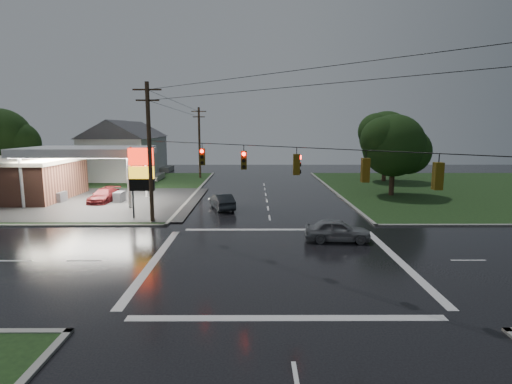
{
  "coord_description": "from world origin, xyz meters",
  "views": [
    {
      "loc": [
        -1.25,
        -21.9,
        7.51
      ],
      "look_at": [
        -1.16,
        6.07,
        3.0
      ],
      "focal_mm": 28.0,
      "sensor_mm": 36.0,
      "label": 1
    }
  ],
  "objects_px": {
    "house_near": "(118,150)",
    "tree_ne_near": "(395,146)",
    "car_north": "(222,201)",
    "house_far": "(136,146)",
    "utility_pole_nw": "(150,151)",
    "tree_ne_far": "(387,137)",
    "tree_nw_behind": "(2,138)",
    "pylon_sign": "(141,171)",
    "car_pump": "(104,196)",
    "utility_pole_n": "(199,142)",
    "car_crossing": "(337,230)",
    "gas_station": "(22,176)"
  },
  "relations": [
    {
      "from": "tree_ne_near",
      "to": "car_north",
      "type": "bearing_deg",
      "value": -158.27
    },
    {
      "from": "car_crossing",
      "to": "car_pump",
      "type": "relative_size",
      "value": 0.9
    },
    {
      "from": "tree_ne_far",
      "to": "car_north",
      "type": "height_order",
      "value": "tree_ne_far"
    },
    {
      "from": "car_crossing",
      "to": "car_pump",
      "type": "xyz_separation_m",
      "value": [
        -20.86,
        14.17,
        -0.04
      ]
    },
    {
      "from": "gas_station",
      "to": "car_crossing",
      "type": "relative_size",
      "value": 6.01
    },
    {
      "from": "utility_pole_nw",
      "to": "car_north",
      "type": "height_order",
      "value": "utility_pole_nw"
    },
    {
      "from": "tree_ne_far",
      "to": "utility_pole_nw",
      "type": "bearing_deg",
      "value": -137.41
    },
    {
      "from": "tree_nw_behind",
      "to": "tree_ne_far",
      "type": "distance_m",
      "value": 51.15
    },
    {
      "from": "house_near",
      "to": "tree_ne_near",
      "type": "height_order",
      "value": "tree_ne_near"
    },
    {
      "from": "house_far",
      "to": "tree_ne_near",
      "type": "relative_size",
      "value": 1.23
    },
    {
      "from": "car_north",
      "to": "tree_ne_far",
      "type": "bearing_deg",
      "value": -155.89
    },
    {
      "from": "car_north",
      "to": "tree_ne_near",
      "type": "bearing_deg",
      "value": -176.2
    },
    {
      "from": "gas_station",
      "to": "tree_nw_behind",
      "type": "relative_size",
      "value": 2.62
    },
    {
      "from": "tree_nw_behind",
      "to": "car_crossing",
      "type": "xyz_separation_m",
      "value": [
        38.11,
        -26.02,
        -5.44
      ]
    },
    {
      "from": "tree_nw_behind",
      "to": "house_far",
      "type": "bearing_deg",
      "value": 56.56
    },
    {
      "from": "tree_ne_far",
      "to": "car_crossing",
      "type": "bearing_deg",
      "value": -113.22
    },
    {
      "from": "utility_pole_n",
      "to": "tree_nw_behind",
      "type": "height_order",
      "value": "utility_pole_n"
    },
    {
      "from": "gas_station",
      "to": "pylon_sign",
      "type": "relative_size",
      "value": 4.37
    },
    {
      "from": "tree_ne_near",
      "to": "utility_pole_n",
      "type": "bearing_deg",
      "value": 145.9
    },
    {
      "from": "tree_nw_behind",
      "to": "car_pump",
      "type": "bearing_deg",
      "value": -34.49
    },
    {
      "from": "utility_pole_n",
      "to": "tree_ne_far",
      "type": "distance_m",
      "value": 26.96
    },
    {
      "from": "pylon_sign",
      "to": "tree_ne_far",
      "type": "height_order",
      "value": "tree_ne_far"
    },
    {
      "from": "pylon_sign",
      "to": "house_near",
      "type": "xyz_separation_m",
      "value": [
        -10.45,
        25.5,
        0.39
      ]
    },
    {
      "from": "pylon_sign",
      "to": "tree_ne_near",
      "type": "bearing_deg",
      "value": 25.01
    },
    {
      "from": "utility_pole_n",
      "to": "car_north",
      "type": "distance_m",
      "value": 24.39
    },
    {
      "from": "tree_ne_far",
      "to": "gas_station",
      "type": "bearing_deg",
      "value": -161.54
    },
    {
      "from": "utility_pole_nw",
      "to": "tree_nw_behind",
      "type": "relative_size",
      "value": 1.1
    },
    {
      "from": "utility_pole_nw",
      "to": "car_north",
      "type": "xyz_separation_m",
      "value": [
        5.19,
        5.14,
        -4.98
      ]
    },
    {
      "from": "house_near",
      "to": "car_crossing",
      "type": "bearing_deg",
      "value": -51.78
    },
    {
      "from": "car_crossing",
      "to": "tree_ne_near",
      "type": "bearing_deg",
      "value": -23.86
    },
    {
      "from": "car_crossing",
      "to": "tree_nw_behind",
      "type": "bearing_deg",
      "value": 60.53
    },
    {
      "from": "tree_nw_behind",
      "to": "tree_ne_far",
      "type": "height_order",
      "value": "tree_nw_behind"
    },
    {
      "from": "utility_pole_nw",
      "to": "car_crossing",
      "type": "xyz_separation_m",
      "value": [
        13.77,
        -5.52,
        -4.98
      ]
    },
    {
      "from": "gas_station",
      "to": "pylon_sign",
      "type": "height_order",
      "value": "pylon_sign"
    },
    {
      "from": "gas_station",
      "to": "utility_pole_nw",
      "type": "relative_size",
      "value": 2.38
    },
    {
      "from": "utility_pole_n",
      "to": "tree_ne_far",
      "type": "height_order",
      "value": "utility_pole_n"
    },
    {
      "from": "pylon_sign",
      "to": "car_north",
      "type": "relative_size",
      "value": 1.34
    },
    {
      "from": "house_near",
      "to": "tree_ne_near",
      "type": "xyz_separation_m",
      "value": [
        35.09,
        -14.01,
        1.16
      ]
    },
    {
      "from": "car_north",
      "to": "car_crossing",
      "type": "relative_size",
      "value": 1.03
    },
    {
      "from": "gas_station",
      "to": "car_north",
      "type": "bearing_deg",
      "value": -13.32
    },
    {
      "from": "pylon_sign",
      "to": "utility_pole_n",
      "type": "bearing_deg",
      "value": 87.92
    },
    {
      "from": "gas_station",
      "to": "pylon_sign",
      "type": "distance_m",
      "value": 17.81
    },
    {
      "from": "tree_ne_near",
      "to": "house_near",
      "type": "bearing_deg",
      "value": 158.24
    },
    {
      "from": "car_north",
      "to": "house_far",
      "type": "bearing_deg",
      "value": -80.07
    },
    {
      "from": "utility_pole_nw",
      "to": "tree_ne_far",
      "type": "distance_m",
      "value": 36.2
    },
    {
      "from": "utility_pole_nw",
      "to": "car_north",
      "type": "relative_size",
      "value": 2.45
    },
    {
      "from": "pylon_sign",
      "to": "utility_pole_nw",
      "type": "relative_size",
      "value": 0.55
    },
    {
      "from": "tree_nw_behind",
      "to": "car_north",
      "type": "relative_size",
      "value": 2.23
    },
    {
      "from": "house_near",
      "to": "tree_ne_far",
      "type": "distance_m",
      "value": 38.19
    },
    {
      "from": "car_pump",
      "to": "utility_pole_n",
      "type": "bearing_deg",
      "value": 74.44
    }
  ]
}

